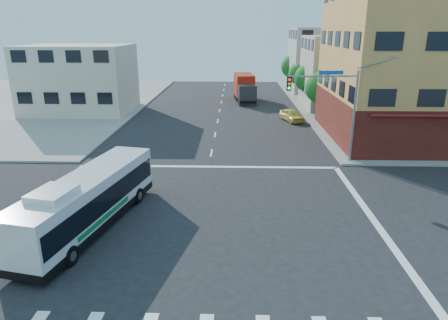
{
  "coord_description": "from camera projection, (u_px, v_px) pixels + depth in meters",
  "views": [
    {
      "loc": [
        1.94,
        -18.7,
        9.86
      ],
      "look_at": [
        1.27,
        5.26,
        1.94
      ],
      "focal_mm": 32.0,
      "sensor_mm": 36.0,
      "label": 1
    }
  ],
  "objects": [
    {
      "name": "corner_building_ne",
      "position": [
        435.0,
        75.0,
        36.05
      ],
      "size": [
        18.1,
        15.44,
        14.0
      ],
      "color": "#D1964B",
      "rests_on": "ground"
    },
    {
      "name": "building_west",
      "position": [
        80.0,
        79.0,
        48.55
      ],
      "size": [
        12.06,
        10.06,
        8.0
      ],
      "color": "beige",
      "rests_on": "ground"
    },
    {
      "name": "street_tree_c",
      "position": [
        300.0,
        72.0,
        61.18
      ],
      "size": [
        3.4,
        3.4,
        5.29
      ],
      "color": "#392215",
      "rests_on": "ground"
    },
    {
      "name": "street_tree_d",
      "position": [
        293.0,
        65.0,
        68.64
      ],
      "size": [
        4.0,
        4.0,
        6.03
      ],
      "color": "#392215",
      "rests_on": "ground"
    },
    {
      "name": "street_tree_b",
      "position": [
        310.0,
        76.0,
        53.5
      ],
      "size": [
        3.8,
        3.8,
        5.79
      ],
      "color": "#392215",
      "rests_on": "ground"
    },
    {
      "name": "box_truck",
      "position": [
        245.0,
        88.0,
        56.38
      ],
      "size": [
        3.14,
        8.38,
        3.69
      ],
      "rotation": [
        0.0,
        0.0,
        0.09
      ],
      "color": "#26262B",
      "rests_on": "ground"
    },
    {
      "name": "signal_mast_ne",
      "position": [
        333.0,
        99.0,
        29.17
      ],
      "size": [
        7.91,
        1.13,
        8.07
      ],
      "color": "gray",
      "rests_on": "ground"
    },
    {
      "name": "transit_bus",
      "position": [
        89.0,
        200.0,
        20.34
      ],
      "size": [
        4.41,
        10.83,
        3.14
      ],
      "rotation": [
        0.0,
        0.0,
        -0.21
      ],
      "color": "black",
      "rests_on": "ground"
    },
    {
      "name": "ground",
      "position": [
        197.0,
        226.0,
        20.9
      ],
      "size": [
        120.0,
        120.0,
        0.0
      ],
      "primitive_type": "plane",
      "color": "black",
      "rests_on": "ground"
    },
    {
      "name": "building_east_far",
      "position": [
        329.0,
        60.0,
        64.41
      ],
      "size": [
        12.06,
        10.06,
        10.0
      ],
      "color": "#ABABA6",
      "rests_on": "ground"
    },
    {
      "name": "parked_car",
      "position": [
        292.0,
        115.0,
        44.41
      ],
      "size": [
        2.71,
        4.23,
        1.34
      ],
      "primitive_type": "imported",
      "rotation": [
        0.0,
        0.0,
        0.31
      ],
      "color": "#D6C84E",
      "rests_on": "ground"
    },
    {
      "name": "street_tree_a",
      "position": [
        322.0,
        86.0,
        45.96
      ],
      "size": [
        3.6,
        3.6,
        5.53
      ],
      "color": "#392215",
      "rests_on": "ground"
    },
    {
      "name": "building_east_near",
      "position": [
        352.0,
        72.0,
        51.28
      ],
      "size": [
        12.06,
        10.06,
        9.0
      ],
      "color": "tan",
      "rests_on": "ground"
    }
  ]
}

